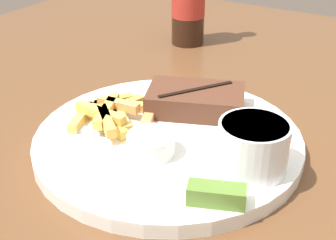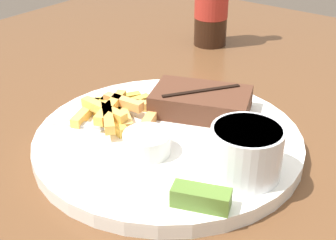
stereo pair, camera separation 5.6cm
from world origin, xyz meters
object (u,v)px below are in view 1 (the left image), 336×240
object	(u,v)px
fork_utensil	(97,130)
steak_portion	(195,100)
dipping_sauce_cup	(151,143)
dinner_plate	(168,140)
pickle_spear	(216,195)
beer_bottle	(188,0)
coleslaw_cup	(253,144)

from	to	relation	value
fork_utensil	steak_portion	bearing A→B (deg)	28.74
dipping_sauce_cup	dinner_plate	bearing A→B (deg)	96.18
dipping_sauce_cup	pickle_spear	world-z (taller)	dipping_sauce_cup
dinner_plate	steak_portion	distance (m)	0.08
steak_portion	pickle_spear	distance (m)	0.19
dinner_plate	beer_bottle	bearing A→B (deg)	114.73
dinner_plate	dipping_sauce_cup	size ratio (longest dim) A/B	5.98
steak_portion	beer_bottle	xyz separation A→B (m)	(-0.16, 0.27, 0.05)
pickle_spear	coleslaw_cup	bearing A→B (deg)	83.93
dipping_sauce_cup	pickle_spear	xyz separation A→B (m)	(0.10, -0.04, -0.00)
dinner_plate	beer_bottle	world-z (taller)	beer_bottle
dinner_plate	beer_bottle	distance (m)	0.39
coleslaw_cup	steak_portion	bearing A→B (deg)	142.41
coleslaw_cup	beer_bottle	xyz separation A→B (m)	(-0.27, 0.36, 0.04)
pickle_spear	dinner_plate	bearing A→B (deg)	140.27
dinner_plate	pickle_spear	distance (m)	0.14
dinner_plate	steak_portion	size ratio (longest dim) A/B	2.26
pickle_spear	beer_bottle	size ratio (longest dim) A/B	0.26
steak_portion	dipping_sauce_cup	world-z (taller)	steak_portion
dinner_plate	steak_portion	world-z (taller)	steak_portion
coleslaw_cup	dipping_sauce_cup	xyz separation A→B (m)	(-0.11, -0.03, -0.02)
fork_utensil	coleslaw_cup	bearing A→B (deg)	-19.89
dipping_sauce_cup	fork_utensil	xyz separation A→B (m)	(-0.08, 0.01, -0.01)
dipping_sauce_cup	steak_portion	bearing A→B (deg)	92.91
pickle_spear	dipping_sauce_cup	bearing A→B (deg)	157.48
coleslaw_cup	dipping_sauce_cup	size ratio (longest dim) A/B	1.39
coleslaw_cup	pickle_spear	xyz separation A→B (m)	(-0.01, -0.07, -0.02)
fork_utensil	dinner_plate	bearing A→B (deg)	0.00
steak_portion	dipping_sauce_cup	bearing A→B (deg)	-87.09
fork_utensil	pickle_spear	bearing A→B (deg)	-41.61
coleslaw_cup	pickle_spear	distance (m)	0.08
steak_portion	beer_bottle	distance (m)	0.32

